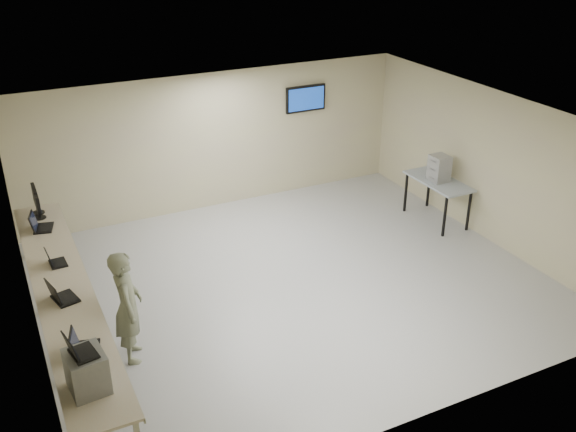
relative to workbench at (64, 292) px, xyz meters
name	(u,v)px	position (x,y,z in m)	size (l,w,h in m)	color
room	(294,204)	(3.62, 0.06, 0.58)	(8.01, 7.01, 2.81)	silver
workbench	(64,292)	(0.00, 0.00, 0.00)	(0.76, 6.00, 0.90)	#BAB59E
equipment_box	(87,371)	(-0.06, -2.29, 0.31)	(0.40, 0.45, 0.47)	slate
laptop_on_box	(78,350)	(-0.12, -2.29, 0.61)	(0.33, 0.38, 0.26)	black
laptop_0	(82,347)	(-0.02, -1.59, 0.15)	(0.40, 0.44, 0.30)	black
laptop_1	(60,295)	(-0.08, -0.33, 0.15)	(0.40, 0.44, 0.30)	black
laptop_2	(54,261)	(-0.01, 0.70, 0.14)	(0.28, 0.33, 0.25)	black
laptop_3	(39,225)	(-0.06, 2.00, 0.15)	(0.41, 0.45, 0.31)	black
monitor_near	(37,203)	(-0.01, 2.45, 0.35)	(0.21, 0.47, 0.46)	black
monitor_far	(36,198)	(-0.01, 2.67, 0.36)	(0.22, 0.49, 0.48)	black
soldier	(128,306)	(0.71, -0.76, 0.00)	(0.60, 0.40, 1.65)	#626E50
side_table	(438,184)	(7.19, 0.87, -0.03)	(0.67, 1.45, 0.87)	#969FA7
storage_bins	(439,168)	(7.17, 0.87, 0.30)	(0.32, 0.36, 0.51)	#A7A7A7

